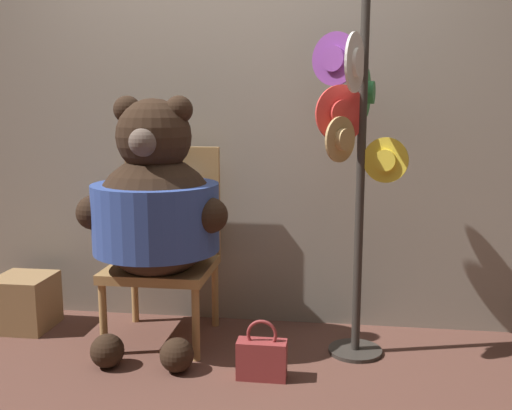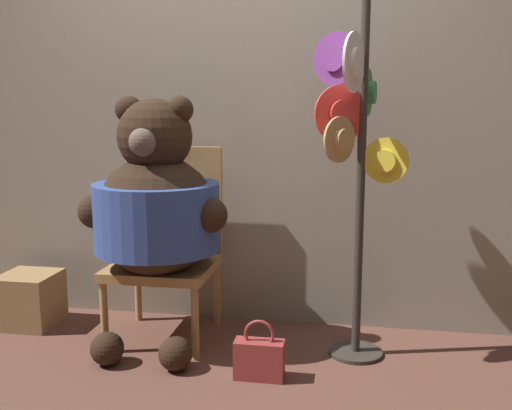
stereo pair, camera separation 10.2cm
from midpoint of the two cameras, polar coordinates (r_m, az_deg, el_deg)
The scene contains 7 objects.
ground_plane at distance 2.92m, azimuth -4.77°, elevation -16.08°, with size 14.00×14.00×0.00m, color brown.
wall_back at distance 3.36m, azimuth -2.32°, elevation 11.74°, with size 8.00×0.10×2.78m.
chair at distance 3.24m, azimuth -9.83°, elevation -3.68°, with size 0.55×0.53×1.05m.
teddy_bear at distance 3.01m, azimuth -10.98°, elevation -0.39°, with size 0.79×0.70×1.33m.
hat_display_rack at distance 2.85m, azimuth 8.82°, elevation 5.57°, with size 0.48×0.51×1.80m.
handbag_on_ground at distance 2.79m, azimuth -0.50°, elevation -15.04°, with size 0.24×0.10×0.29m.
wooden_crate at distance 3.64m, azimuth -22.86°, elevation -8.92°, with size 0.31×0.31×0.31m.
Camera 1 is at (0.54, -2.58, 1.27)m, focal length 40.00 mm.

